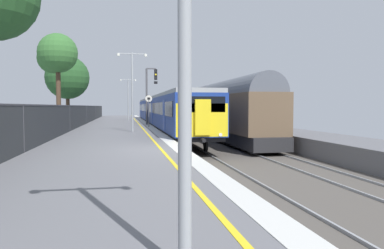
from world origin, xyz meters
The scene contains 10 objects.
ground centered at (2.64, 0.00, -0.61)m, with size 17.40×110.00×1.21m.
commuter_train_at_platform centered at (2.10, 23.05, 1.27)m, with size 2.83×39.46×3.81m.
freight_train_adjacent_track centered at (6.10, 17.93, 1.53)m, with size 2.60×28.09×4.63m.
signal_gantry centered at (0.61, 19.82, 3.30)m, with size 1.10×0.24×5.30m.
speed_limit_sign centered at (0.25, 15.69, 1.69)m, with size 0.59×0.08×2.65m.
platform_lamp_mid centered at (-1.21, 10.40, 3.17)m, with size 2.00×0.20×5.33m.
platform_lamp_far centered at (-1.21, 31.39, 3.07)m, with size 2.00×0.20×5.15m.
platform_back_fence centered at (-5.45, 0.00, 0.94)m, with size 0.07×99.00×1.80m.
background_tree_centre centered at (-7.62, 26.09, 4.63)m, with size 4.58×4.58×7.07m.
background_tree_right centered at (-7.55, 19.26, 6.18)m, with size 3.54×3.47×8.07m.
Camera 1 is at (-1.82, -14.17, 1.72)m, focal length 33.71 mm.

